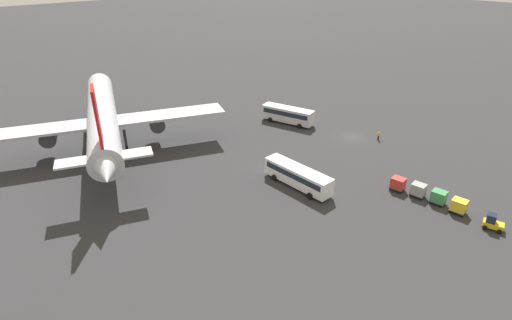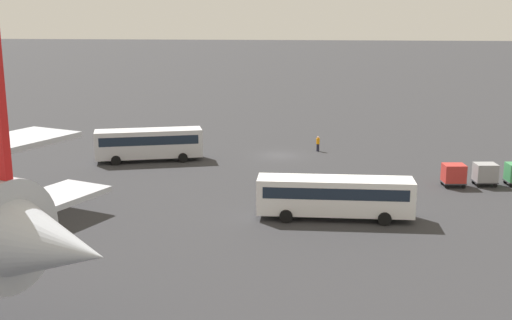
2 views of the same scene
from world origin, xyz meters
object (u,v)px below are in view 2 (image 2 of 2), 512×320
Objects in this scene: shuttle_bus_near at (149,142)px; shuttle_bus_far at (335,195)px; cargo_cart_red at (454,174)px; worker_person at (318,144)px; cargo_cart_grey at (485,173)px.

shuttle_bus_near is 26.13m from shuttle_bus_far.
shuttle_bus_near reaches higher than shuttle_bus_far.
shuttle_bus_near is at bearing -13.87° from cargo_cart_red.
cargo_cart_red is (-10.91, -10.33, -0.71)m from shuttle_bus_far.
cargo_cart_red is at bearing 131.21° from worker_person.
cargo_cart_grey is (-13.83, -10.93, -0.71)m from shuttle_bus_far.
shuttle_bus_near is 19.03m from worker_person.
cargo_cart_red is at bearing -137.25° from shuttle_bus_far.
cargo_cart_grey is at bearing 151.98° from shuttle_bus_near.
shuttle_bus_far is 15.04m from cargo_cart_red.
cargo_cart_red is (2.92, 0.60, 0.00)m from cargo_cart_grey.
worker_person is at bearing -48.79° from cargo_cart_red.
shuttle_bus_far is (-19.18, 17.76, -0.11)m from shuttle_bus_near.
shuttle_bus_far is 24.39m from worker_person.
shuttle_bus_far is 5.45× the size of cargo_cart_red.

